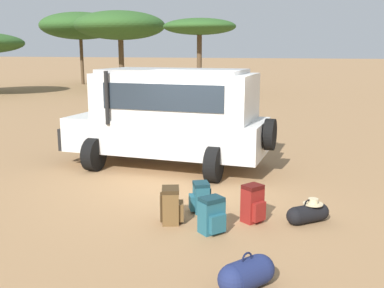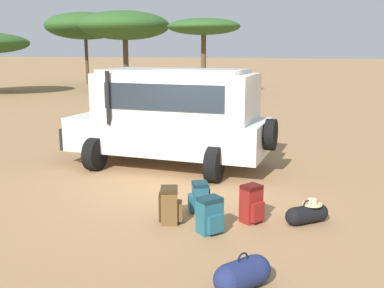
# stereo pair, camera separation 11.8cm
# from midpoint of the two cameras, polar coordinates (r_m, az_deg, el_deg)

# --- Properties ---
(ground_plane) EXTENTS (320.00, 320.00, 0.00)m
(ground_plane) POSITION_cam_midpoint_polar(r_m,az_deg,el_deg) (9.69, -0.57, -5.50)
(ground_plane) COLOR #9E754C
(safari_vehicle) EXTENTS (5.37, 2.79, 2.44)m
(safari_vehicle) POSITION_cam_midpoint_polar(r_m,az_deg,el_deg) (11.16, -3.07, 3.61)
(safari_vehicle) COLOR silver
(safari_vehicle) RESTS_ON ground_plane
(backpack_beside_front_wheel) EXTENTS (0.47, 0.47, 0.59)m
(backpack_beside_front_wheel) POSITION_cam_midpoint_polar(r_m,az_deg,el_deg) (7.29, 2.08, -9.07)
(backpack_beside_front_wheel) COLOR #235B6B
(backpack_beside_front_wheel) RESTS_ON ground_plane
(backpack_cluster_center) EXTENTS (0.43, 0.42, 0.65)m
(backpack_cluster_center) POSITION_cam_midpoint_polar(r_m,az_deg,el_deg) (7.78, 7.30, -7.56)
(backpack_cluster_center) COLOR maroon
(backpack_cluster_center) RESTS_ON ground_plane
(backpack_near_rear_wheel) EXTENTS (0.44, 0.43, 0.55)m
(backpack_near_rear_wheel) POSITION_cam_midpoint_polar(r_m,az_deg,el_deg) (8.19, 0.66, -6.81)
(backpack_near_rear_wheel) COLOR #235B6B
(backpack_near_rear_wheel) RESTS_ON ground_plane
(backpack_outermost) EXTENTS (0.46, 0.47, 0.61)m
(backpack_outermost) POSITION_cam_midpoint_polar(r_m,az_deg,el_deg) (7.70, -3.08, -7.82)
(backpack_outermost) COLOR brown
(backpack_outermost) RESTS_ON ground_plane
(duffel_bag_low_black_case) EXTENTS (0.68, 0.67, 0.41)m
(duffel_bag_low_black_case) POSITION_cam_midpoint_polar(r_m,az_deg,el_deg) (7.96, 14.10, -8.53)
(duffel_bag_low_black_case) COLOR black
(duffel_bag_low_black_case) RESTS_ON ground_plane
(duffel_bag_soft_canvas) EXTENTS (0.62, 0.75, 0.48)m
(duffel_bag_soft_canvas) POSITION_cam_midpoint_polar(r_m,az_deg,el_deg) (5.77, 6.35, -16.10)
(duffel_bag_soft_canvas) COLOR navy
(duffel_bag_soft_canvas) RESTS_ON ground_plane
(acacia_tree_left_mid) EXTENTS (6.65, 6.83, 6.03)m
(acacia_tree_left_mid) POSITION_cam_midpoint_polar(r_m,az_deg,el_deg) (40.28, -14.10, 14.33)
(acacia_tree_left_mid) COLOR brown
(acacia_tree_left_mid) RESTS_ON ground_plane
(acacia_tree_centre_back) EXTENTS (6.43, 6.85, 5.67)m
(acacia_tree_centre_back) POSITION_cam_midpoint_polar(r_m,az_deg,el_deg) (33.95, -9.20, 14.62)
(acacia_tree_centre_back) COLOR brown
(acacia_tree_centre_back) RESTS_ON ground_plane
(acacia_tree_right_mid) EXTENTS (4.80, 4.41, 4.92)m
(acacia_tree_right_mid) POSITION_cam_midpoint_polar(r_m,az_deg,el_deg) (30.12, 0.84, 14.61)
(acacia_tree_right_mid) COLOR brown
(acacia_tree_right_mid) RESTS_ON ground_plane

